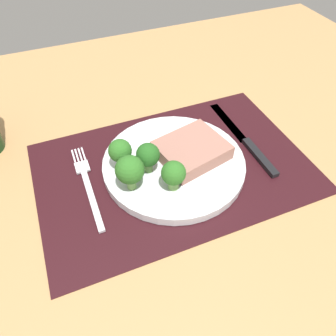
{
  "coord_description": "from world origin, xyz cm",
  "views": [
    {
      "loc": [
        -15.86,
        -36.41,
        42.15
      ],
      "look_at": [
        -1.62,
        -1.29,
        1.9
      ],
      "focal_mm": 34.75,
      "sensor_mm": 36.0,
      "label": 1
    }
  ],
  "objects_px": {
    "plate": "(174,164)",
    "steak": "(192,150)",
    "knife": "(247,142)",
    "fork": "(88,185)"
  },
  "relations": [
    {
      "from": "steak",
      "to": "plate",
      "type": "bearing_deg",
      "value": 178.51
    },
    {
      "from": "plate",
      "to": "steak",
      "type": "height_order",
      "value": "steak"
    },
    {
      "from": "steak",
      "to": "knife",
      "type": "distance_m",
      "value": 0.12
    },
    {
      "from": "plate",
      "to": "knife",
      "type": "bearing_deg",
      "value": 1.99
    },
    {
      "from": "steak",
      "to": "fork",
      "type": "height_order",
      "value": "steak"
    },
    {
      "from": "plate",
      "to": "knife",
      "type": "relative_size",
      "value": 1.08
    },
    {
      "from": "plate",
      "to": "steak",
      "type": "xyz_separation_m",
      "value": [
        0.03,
        -0.0,
        0.02
      ]
    },
    {
      "from": "plate",
      "to": "steak",
      "type": "bearing_deg",
      "value": -1.49
    },
    {
      "from": "plate",
      "to": "steak",
      "type": "relative_size",
      "value": 2.24
    },
    {
      "from": "plate",
      "to": "knife",
      "type": "xyz_separation_m",
      "value": [
        0.15,
        0.01,
        -0.0
      ]
    }
  ]
}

